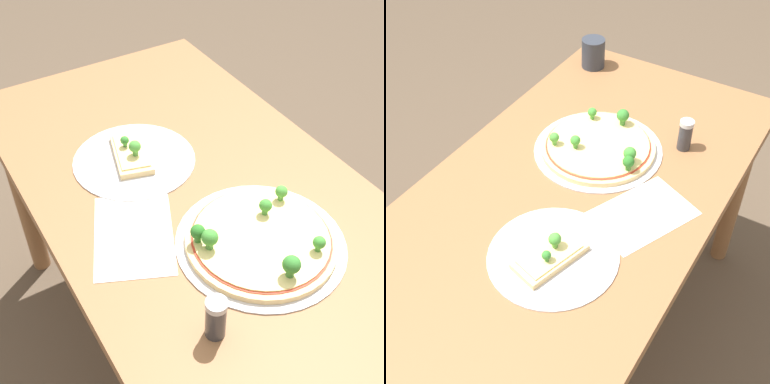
# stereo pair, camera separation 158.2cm
# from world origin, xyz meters

# --- Properties ---
(ground_plane) EXTENTS (8.00, 8.00, 0.00)m
(ground_plane) POSITION_xyz_m (0.00, 0.00, 0.00)
(ground_plane) COLOR brown
(dining_table) EXTENTS (1.38, 0.71, 0.70)m
(dining_table) POSITION_xyz_m (0.00, 0.00, 0.61)
(dining_table) COLOR brown
(dining_table) RESTS_ON ground_plane
(pizza_tray_whole) EXTENTS (0.35, 0.35, 0.07)m
(pizza_tray_whole) POSITION_xyz_m (0.19, 0.02, 0.71)
(pizza_tray_whole) COLOR silver
(pizza_tray_whole) RESTS_ON dining_table
(pizza_tray_slice) EXTENTS (0.30, 0.30, 0.06)m
(pizza_tray_slice) POSITION_xyz_m (-0.20, -0.08, 0.71)
(pizza_tray_slice) COLOR silver
(pizza_tray_slice) RESTS_ON dining_table
(condiment_shaker) EXTENTS (0.04, 0.04, 0.09)m
(condiment_shaker) POSITION_xyz_m (0.32, -0.18, 0.75)
(condiment_shaker) COLOR #333338
(condiment_shaker) RESTS_ON dining_table
(paper_menu) EXTENTS (0.29, 0.25, 0.00)m
(paper_menu) POSITION_xyz_m (0.03, -0.19, 0.70)
(paper_menu) COLOR white
(paper_menu) RESTS_ON dining_table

